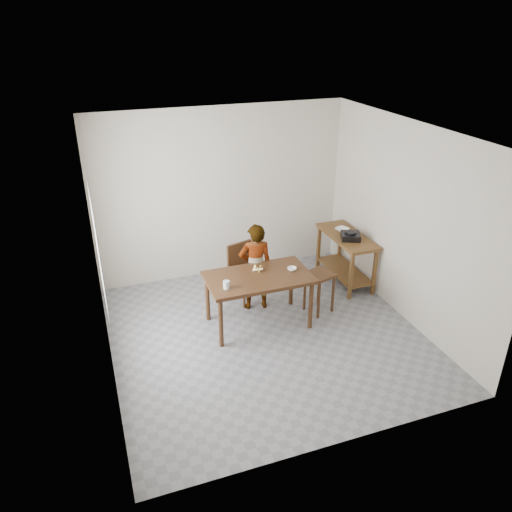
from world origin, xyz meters
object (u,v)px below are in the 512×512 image
object	(u,v)px
dining_table	(258,300)
prep_counter	(345,258)
stool	(319,292)
dining_chair	(247,274)
child	(255,267)

from	to	relation	value
dining_table	prep_counter	distance (m)	1.86
stool	prep_counter	bearing A→B (deg)	40.44
dining_chair	stool	xyz separation A→B (m)	(0.87, -0.65, -0.13)
dining_table	stool	xyz separation A→B (m)	(0.93, 0.03, -0.07)
child	dining_chair	bearing A→B (deg)	-70.54
child	dining_chair	world-z (taller)	child
dining_table	child	xyz separation A→B (m)	(0.11, 0.43, 0.28)
prep_counter	child	distance (m)	1.65
dining_table	child	distance (m)	0.52
child	dining_chair	distance (m)	0.33
prep_counter	child	xyz separation A→B (m)	(-1.61, -0.27, 0.26)
dining_chair	stool	bearing A→B (deg)	-53.44
prep_counter	dining_chair	distance (m)	1.66
dining_chair	stool	distance (m)	1.09
child	stool	xyz separation A→B (m)	(0.82, -0.40, -0.35)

